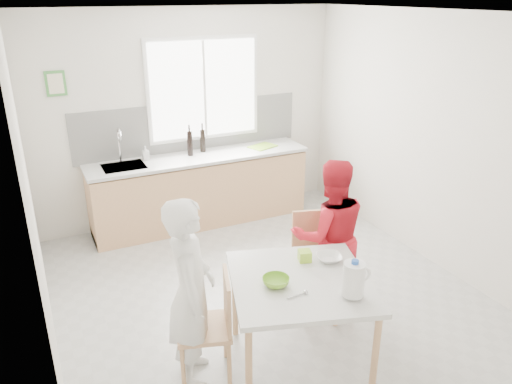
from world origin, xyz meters
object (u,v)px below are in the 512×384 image
chair_far (316,257)px  wine_bottle_b (203,140)px  wine_bottle_a (190,143)px  milk_jug (354,279)px  person_white (191,293)px  person_red (329,236)px  bowl_green (276,281)px  chair_left (213,322)px  bowl_white (329,258)px  dining_table (300,289)px

chair_far → wine_bottle_b: 2.48m
wine_bottle_a → milk_jug: bearing=-88.5°
person_white → person_red: size_ratio=1.03×
chair_far → person_red: size_ratio=0.63×
person_white → wine_bottle_b: 3.07m
bowl_green → wine_bottle_a: bearing=83.4°
bowl_green → chair_left: bearing=156.7°
chair_left → person_red: bearing=124.7°
bowl_white → milk_jug: (-0.13, -0.51, 0.13)m
person_red → bowl_green: (-0.88, -0.61, 0.09)m
milk_jug → wine_bottle_b: size_ratio=0.94×
wine_bottle_a → wine_bottle_b: size_ratio=1.07×
chair_left → wine_bottle_a: size_ratio=2.77×
dining_table → chair_left: bearing=162.6°
chair_left → milk_jug: size_ratio=3.16×
dining_table → wine_bottle_b: size_ratio=4.38×
chair_left → bowl_green: 0.60m
chair_left → milk_jug: 1.15m
bowl_white → milk_jug: bearing=-104.8°
person_white → bowl_green: size_ratio=7.44×
person_white → bowl_white: person_white is taller
chair_far → person_red: bearing=-14.1°
milk_jug → wine_bottle_b: (0.11, 3.45, 0.11)m
chair_far → bowl_white: 0.65m
wine_bottle_b → milk_jug: bearing=-91.9°
chair_far → bowl_green: bearing=-122.2°
person_red → wine_bottle_b: person_red is taller
dining_table → person_white: size_ratio=0.86×
chair_left → chair_far: 1.32m
chair_far → bowl_white: bearing=-95.0°
milk_jug → wine_bottle_a: size_ratio=0.88×
milk_jug → wine_bottle_b: wine_bottle_b is taller
dining_table → chair_left: chair_left is taller
chair_far → person_red: person_red is taller
bowl_green → bowl_white: 0.58m
person_red → bowl_white: (-0.32, -0.47, 0.09)m
dining_table → person_white: (-0.80, 0.25, 0.04)m
chair_left → milk_jug: milk_jug is taller
person_white → bowl_green: 0.64m
bowl_white → person_red: bearing=55.9°
wine_bottle_a → wine_bottle_b: wine_bottle_a is taller
dining_table → chair_far: bearing=49.6°
milk_jug → chair_far: bearing=88.7°
person_red → wine_bottle_a: bearing=-59.9°
person_red → milk_jug: size_ratio=5.33×
dining_table → milk_jug: (0.23, -0.36, 0.23)m
chair_far → wine_bottle_b: (-0.24, 2.40, 0.55)m
wine_bottle_a → bowl_green: bearing=-96.6°
person_red → wine_bottle_a: 2.47m
dining_table → person_red: bearing=42.4°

